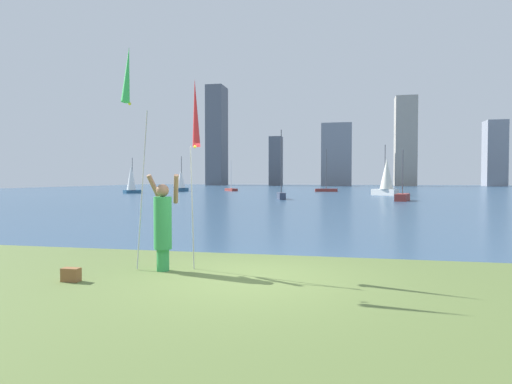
{
  "coord_description": "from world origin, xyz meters",
  "views": [
    {
      "loc": [
        1.73,
        -7.6,
        1.79
      ],
      "look_at": [
        -1.52,
        8.06,
        1.3
      ],
      "focal_mm": 30.64,
      "sensor_mm": 36.0,
      "label": 1
    }
  ],
  "objects_px": {
    "kite_flag_left": "(128,82)",
    "sailboat_7": "(326,189)",
    "sailboat_1": "(131,180)",
    "sailboat_4": "(281,195)",
    "sailboat_3": "(231,189)",
    "sailboat_0": "(181,181)",
    "kite_flag_right": "(195,117)",
    "person": "(163,223)",
    "sailboat_5": "(386,178)",
    "bag": "(71,275)",
    "sailboat_6": "(402,197)"
  },
  "relations": [
    {
      "from": "sailboat_0",
      "to": "sailboat_7",
      "type": "distance_m",
      "value": 20.13
    },
    {
      "from": "sailboat_5",
      "to": "person",
      "type": "bearing_deg",
      "value": -100.66
    },
    {
      "from": "bag",
      "to": "sailboat_5",
      "type": "relative_size",
      "value": 0.06
    },
    {
      "from": "kite_flag_right",
      "to": "sailboat_1",
      "type": "relative_size",
      "value": 0.87
    },
    {
      "from": "kite_flag_left",
      "to": "sailboat_6",
      "type": "height_order",
      "value": "kite_flag_left"
    },
    {
      "from": "person",
      "to": "sailboat_1",
      "type": "xyz_separation_m",
      "value": [
        -22.2,
        41.07,
        0.75
      ]
    },
    {
      "from": "kite_flag_left",
      "to": "sailboat_7",
      "type": "xyz_separation_m",
      "value": [
        1.29,
        52.83,
        -3.24
      ]
    },
    {
      "from": "sailboat_4",
      "to": "sailboat_3",
      "type": "bearing_deg",
      "value": 114.53
    },
    {
      "from": "sailboat_1",
      "to": "sailboat_6",
      "type": "height_order",
      "value": "sailboat_1"
    },
    {
      "from": "sailboat_3",
      "to": "sailboat_6",
      "type": "xyz_separation_m",
      "value": [
        20.79,
        -24.31,
        0.07
      ]
    },
    {
      "from": "sailboat_3",
      "to": "kite_flag_left",
      "type": "bearing_deg",
      "value": -77.0
    },
    {
      "from": "kite_flag_left",
      "to": "sailboat_5",
      "type": "bearing_deg",
      "value": 78.71
    },
    {
      "from": "kite_flag_right",
      "to": "sailboat_4",
      "type": "xyz_separation_m",
      "value": [
        -2.58,
        29.05,
        -2.62
      ]
    },
    {
      "from": "sailboat_3",
      "to": "sailboat_7",
      "type": "distance_m",
      "value": 13.66
    },
    {
      "from": "bag",
      "to": "sailboat_7",
      "type": "distance_m",
      "value": 53.69
    },
    {
      "from": "person",
      "to": "kite_flag_right",
      "type": "bearing_deg",
      "value": 19.09
    },
    {
      "from": "sailboat_0",
      "to": "sailboat_6",
      "type": "bearing_deg",
      "value": -37.28
    },
    {
      "from": "bag",
      "to": "sailboat_4",
      "type": "bearing_deg",
      "value": 91.57
    },
    {
      "from": "sailboat_0",
      "to": "sailboat_4",
      "type": "distance_m",
      "value": 26.3
    },
    {
      "from": "sailboat_1",
      "to": "sailboat_6",
      "type": "bearing_deg",
      "value": -22.04
    },
    {
      "from": "kite_flag_left",
      "to": "sailboat_3",
      "type": "xyz_separation_m",
      "value": [
        -12.35,
        53.53,
        -3.35
      ]
    },
    {
      "from": "sailboat_1",
      "to": "sailboat_3",
      "type": "distance_m",
      "value": 15.36
    },
    {
      "from": "sailboat_7",
      "to": "kite_flag_left",
      "type": "bearing_deg",
      "value": -91.4
    },
    {
      "from": "person",
      "to": "bag",
      "type": "relative_size",
      "value": 6.06
    },
    {
      "from": "kite_flag_right",
      "to": "sailboat_1",
      "type": "distance_m",
      "value": 46.6
    },
    {
      "from": "sailboat_0",
      "to": "sailboat_5",
      "type": "relative_size",
      "value": 0.9
    },
    {
      "from": "sailboat_4",
      "to": "sailboat_5",
      "type": "bearing_deg",
      "value": 48.9
    },
    {
      "from": "person",
      "to": "kite_flag_right",
      "type": "xyz_separation_m",
      "value": [
        0.53,
        0.41,
        2.1
      ]
    },
    {
      "from": "person",
      "to": "kite_flag_left",
      "type": "xyz_separation_m",
      "value": [
        -0.53,
        -0.33,
        2.68
      ]
    },
    {
      "from": "person",
      "to": "sailboat_4",
      "type": "xyz_separation_m",
      "value": [
        -2.05,
        29.45,
        -0.52
      ]
    },
    {
      "from": "sailboat_5",
      "to": "sailboat_6",
      "type": "xyz_separation_m",
      "value": [
        0.27,
        -11.68,
        -1.54
      ]
    },
    {
      "from": "bag",
      "to": "sailboat_6",
      "type": "height_order",
      "value": "sailboat_6"
    },
    {
      "from": "person",
      "to": "bag",
      "type": "distance_m",
      "value": 1.86
    },
    {
      "from": "sailboat_1",
      "to": "sailboat_4",
      "type": "relative_size",
      "value": 0.72
    },
    {
      "from": "person",
      "to": "sailboat_7",
      "type": "xyz_separation_m",
      "value": [
        0.76,
        52.49,
        -0.56
      ]
    },
    {
      "from": "bag",
      "to": "sailboat_0",
      "type": "xyz_separation_m",
      "value": [
        -17.9,
        50.6,
        1.34
      ]
    },
    {
      "from": "kite_flag_left",
      "to": "sailboat_1",
      "type": "distance_m",
      "value": 46.77
    },
    {
      "from": "sailboat_0",
      "to": "sailboat_7",
      "type": "bearing_deg",
      "value": 8.73
    },
    {
      "from": "person",
      "to": "sailboat_1",
      "type": "height_order",
      "value": "sailboat_1"
    },
    {
      "from": "person",
      "to": "kite_flag_right",
      "type": "relative_size",
      "value": 0.5
    },
    {
      "from": "kite_flag_left",
      "to": "sailboat_6",
      "type": "bearing_deg",
      "value": 73.9
    },
    {
      "from": "bag",
      "to": "sailboat_3",
      "type": "height_order",
      "value": "sailboat_3"
    },
    {
      "from": "sailboat_0",
      "to": "sailboat_4",
      "type": "height_order",
      "value": "sailboat_4"
    },
    {
      "from": "sailboat_5",
      "to": "sailboat_4",
      "type": "bearing_deg",
      "value": -131.1
    },
    {
      "from": "sailboat_5",
      "to": "sailboat_6",
      "type": "bearing_deg",
      "value": -88.69
    },
    {
      "from": "kite_flag_right",
      "to": "bag",
      "type": "height_order",
      "value": "kite_flag_right"
    },
    {
      "from": "sailboat_0",
      "to": "sailboat_3",
      "type": "distance_m",
      "value": 7.37
    },
    {
      "from": "person",
      "to": "sailboat_5",
      "type": "bearing_deg",
      "value": 60.7
    },
    {
      "from": "sailboat_4",
      "to": "sailboat_0",
      "type": "bearing_deg",
      "value": 130.48
    },
    {
      "from": "sailboat_6",
      "to": "sailboat_5",
      "type": "bearing_deg",
      "value": 91.31
    }
  ]
}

